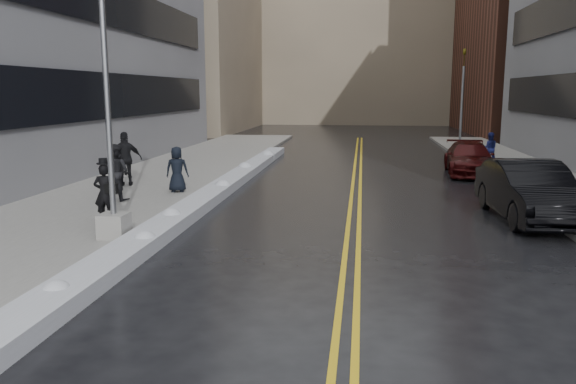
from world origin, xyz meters
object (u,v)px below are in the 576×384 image
(pedestrian_c, at_px, (177,169))
(car_maroon, at_px, (469,159))
(pedestrian_b, at_px, (117,172))
(pedestrian_east, at_px, (489,148))
(traffic_signal, at_px, (462,96))
(pedestrian_fedora, at_px, (105,193))
(pedestrian_d, at_px, (126,159))
(car_black, at_px, (529,191))
(lamppost, at_px, (109,141))
(fire_hydrant, at_px, (540,181))

(pedestrian_c, height_order, car_maroon, pedestrian_c)
(pedestrian_b, bearing_deg, pedestrian_east, -123.01)
(pedestrian_east, bearing_deg, traffic_signal, -82.56)
(pedestrian_fedora, height_order, pedestrian_c, pedestrian_c)
(car_maroon, bearing_deg, traffic_signal, 87.36)
(pedestrian_d, relative_size, car_black, 0.39)
(pedestrian_c, relative_size, car_maroon, 0.33)
(pedestrian_d, distance_m, car_black, 14.12)
(lamppost, distance_m, pedestrian_c, 6.58)
(traffic_signal, bearing_deg, fire_hydrant, -87.95)
(pedestrian_east, bearing_deg, car_black, 86.54)
(lamppost, distance_m, pedestrian_b, 5.21)
(lamppost, height_order, pedestrian_d, lamppost)
(pedestrian_d, height_order, car_black, pedestrian_d)
(lamppost, bearing_deg, pedestrian_c, 94.69)
(fire_hydrant, relative_size, pedestrian_east, 0.47)
(pedestrian_fedora, xyz_separation_m, pedestrian_east, (13.17, 14.46, -0.02))
(lamppost, bearing_deg, pedestrian_b, 113.31)
(pedestrian_b, bearing_deg, traffic_signal, -110.07)
(pedestrian_b, bearing_deg, pedestrian_fedora, 127.05)
(pedestrian_b, xyz_separation_m, pedestrian_d, (-0.91, 2.84, 0.09))
(pedestrian_d, height_order, car_maroon, pedestrian_d)
(lamppost, relative_size, pedestrian_d, 3.73)
(car_maroon, bearing_deg, car_black, -86.10)
(pedestrian_c, distance_m, car_black, 11.57)
(lamppost, height_order, pedestrian_c, lamppost)
(pedestrian_b, height_order, pedestrian_c, pedestrian_b)
(pedestrian_b, distance_m, car_black, 12.79)
(traffic_signal, relative_size, pedestrian_fedora, 3.73)
(lamppost, relative_size, traffic_signal, 1.27)
(lamppost, xyz_separation_m, car_maroon, (10.80, 13.28, -1.82))
(fire_hydrant, distance_m, traffic_signal, 14.30)
(car_black, relative_size, car_maroon, 1.07)
(pedestrian_c, bearing_deg, car_maroon, -158.06)
(pedestrian_b, bearing_deg, car_black, -164.39)
(car_maroon, bearing_deg, pedestrian_d, -152.98)
(pedestrian_c, bearing_deg, pedestrian_b, 41.10)
(pedestrian_b, bearing_deg, fire_hydrant, -148.29)
(pedestrian_c, bearing_deg, pedestrian_fedora, 75.66)
(pedestrian_d, relative_size, pedestrian_east, 1.31)
(pedestrian_c, distance_m, car_maroon, 13.27)
(pedestrian_b, height_order, car_maroon, pedestrian_b)
(fire_hydrant, xyz_separation_m, pedestrian_fedora, (-13.23, -6.48, 0.41))
(pedestrian_fedora, xyz_separation_m, pedestrian_b, (-1.04, 3.08, 0.12))
(fire_hydrant, xyz_separation_m, pedestrian_c, (-12.82, -1.63, 0.41))
(pedestrian_fedora, bearing_deg, pedestrian_c, -105.16)
(pedestrian_d, bearing_deg, traffic_signal, -154.14)
(fire_hydrant, xyz_separation_m, car_maroon, (-1.50, 5.28, 0.16))
(traffic_signal, xyz_separation_m, pedestrian_d, (-14.69, -14.57, -2.23))
(pedestrian_b, distance_m, car_maroon, 15.46)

